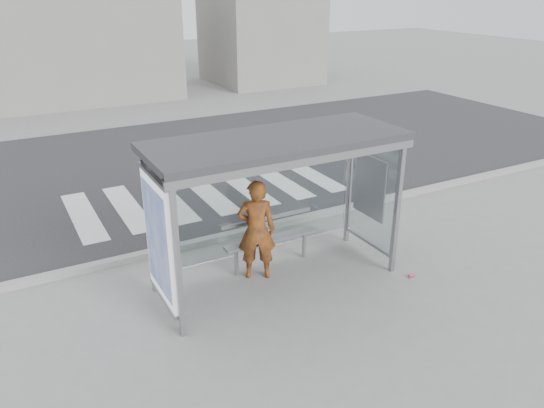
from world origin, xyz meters
The scene contains 10 objects.
ground centered at (0.00, 0.00, 0.00)m, with size 80.00×80.00×0.00m, color slate.
road centered at (0.00, 7.00, 0.00)m, with size 30.00×10.00×0.01m, color #242426.
curb centered at (0.00, 1.95, 0.06)m, with size 30.00×0.18×0.12m, color gray.
crosswalk centered at (0.50, 4.50, 0.00)m, with size 6.55×3.00×0.00m.
bus_shelter centered at (-0.37, 0.06, 1.98)m, with size 4.25×1.65×2.62m.
building_center centered at (0.00, 18.00, 2.50)m, with size 8.00×5.00×5.00m, color gray.
building_right centered at (9.00, 18.00, 3.50)m, with size 5.00×5.00×7.00m, color gray.
person centered at (-0.25, 0.30, 0.92)m, with size 0.67×0.44×1.84m, color orange.
bench centered at (0.16, 0.53, 0.56)m, with size 1.82×0.28×0.94m.
soda_can centered at (2.17, -1.05, 0.03)m, with size 0.07×0.07×0.12m, color #E24270.
Camera 1 is at (-3.95, -7.09, 4.91)m, focal length 35.00 mm.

